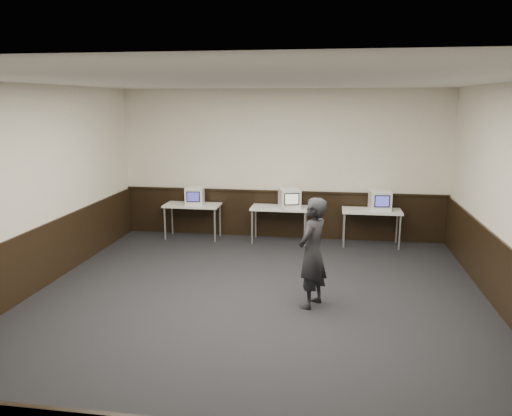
{
  "coord_description": "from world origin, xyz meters",
  "views": [
    {
      "loc": [
        1.06,
        -6.62,
        2.95
      ],
      "look_at": [
        -0.2,
        1.6,
        1.15
      ],
      "focal_mm": 35.0,
      "sensor_mm": 36.0,
      "label": 1
    }
  ],
  "objects": [
    {
      "name": "floor",
      "position": [
        0.0,
        0.0,
        0.0
      ],
      "size": [
        8.0,
        8.0,
        0.0
      ],
      "primitive_type": "plane",
      "color": "black",
      "rests_on": "ground"
    },
    {
      "name": "ceiling",
      "position": [
        0.0,
        0.0,
        3.2
      ],
      "size": [
        8.0,
        8.0,
        0.0
      ],
      "primitive_type": "plane",
      "rotation": [
        3.14,
        0.0,
        0.0
      ],
      "color": "white",
      "rests_on": "back_wall"
    },
    {
      "name": "back_wall",
      "position": [
        0.0,
        4.0,
        1.6
      ],
      "size": [
        7.0,
        0.0,
        7.0
      ],
      "primitive_type": "plane",
      "rotation": [
        1.57,
        0.0,
        0.0
      ],
      "color": "silver",
      "rests_on": "ground"
    },
    {
      "name": "front_wall",
      "position": [
        0.0,
        -4.0,
        1.6
      ],
      "size": [
        7.0,
        0.0,
        7.0
      ],
      "primitive_type": "plane",
      "rotation": [
        -1.57,
        0.0,
        0.0
      ],
      "color": "silver",
      "rests_on": "ground"
    },
    {
      "name": "left_wall",
      "position": [
        -3.5,
        0.0,
        1.6
      ],
      "size": [
        0.0,
        8.0,
        8.0
      ],
      "primitive_type": "plane",
      "rotation": [
        1.57,
        0.0,
        1.57
      ],
      "color": "silver",
      "rests_on": "ground"
    },
    {
      "name": "wainscot_back",
      "position": [
        0.0,
        3.98,
        0.5
      ],
      "size": [
        6.98,
        0.04,
        1.0
      ],
      "primitive_type": "cube",
      "color": "black",
      "rests_on": "back_wall"
    },
    {
      "name": "wainscot_left",
      "position": [
        -3.48,
        0.0,
        0.5
      ],
      "size": [
        0.04,
        7.98,
        1.0
      ],
      "primitive_type": "cube",
      "color": "black",
      "rests_on": "left_wall"
    },
    {
      "name": "wainscot_rail",
      "position": [
        0.0,
        3.96,
        1.02
      ],
      "size": [
        6.98,
        0.06,
        0.04
      ],
      "primitive_type": "cube",
      "color": "black",
      "rests_on": "wainscot_back"
    },
    {
      "name": "desk_left",
      "position": [
        -1.9,
        3.6,
        0.68
      ],
      "size": [
        1.2,
        0.6,
        0.75
      ],
      "color": "silver",
      "rests_on": "ground"
    },
    {
      "name": "desk_center",
      "position": [
        0.0,
        3.6,
        0.68
      ],
      "size": [
        1.2,
        0.6,
        0.75
      ],
      "color": "silver",
      "rests_on": "ground"
    },
    {
      "name": "desk_right",
      "position": [
        1.9,
        3.6,
        0.68
      ],
      "size": [
        1.2,
        0.6,
        0.75
      ],
      "color": "silver",
      "rests_on": "ground"
    },
    {
      "name": "emac_left",
      "position": [
        -1.84,
        3.58,
        0.94
      ],
      "size": [
        0.42,
        0.45,
        0.38
      ],
      "rotation": [
        0.0,
        0.0,
        0.12
      ],
      "color": "white",
      "rests_on": "desk_left"
    },
    {
      "name": "emac_center",
      "position": [
        0.21,
        3.56,
        0.96
      ],
      "size": [
        0.52,
        0.53,
        0.41
      ],
      "rotation": [
        0.0,
        0.0,
        0.29
      ],
      "color": "white",
      "rests_on": "desk_center"
    },
    {
      "name": "emac_right",
      "position": [
        2.06,
        3.62,
        0.96
      ],
      "size": [
        0.46,
        0.48,
        0.41
      ],
      "rotation": [
        0.0,
        0.0,
        0.12
      ],
      "color": "white",
      "rests_on": "desk_right"
    },
    {
      "name": "person",
      "position": [
        0.82,
        0.27,
        0.81
      ],
      "size": [
        0.6,
        0.7,
        1.62
      ],
      "primitive_type": "imported",
      "rotation": [
        0.0,
        0.0,
        -2.0
      ],
      "color": "black",
      "rests_on": "ground"
    }
  ]
}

